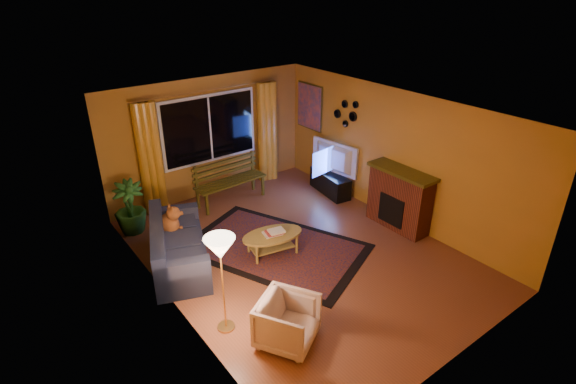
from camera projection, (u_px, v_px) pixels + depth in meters
floor at (299, 253)px, 7.70m from camera, size 4.50×6.00×0.02m
ceiling at (300, 110)px, 6.59m from camera, size 4.50×6.00×0.02m
wall_back at (209, 137)px, 9.30m from camera, size 4.50×0.02×2.50m
wall_left at (165, 232)px, 5.93m from camera, size 0.02×6.00×2.50m
wall_right at (394, 156)px, 8.37m from camera, size 0.02×6.00×2.50m
window at (210, 129)px, 9.17m from camera, size 2.00×0.02×1.30m
curtain_rod at (208, 90)px, 8.78m from camera, size 3.20×0.03×0.03m
curtain_left at (150, 160)px, 8.54m from camera, size 0.36×0.36×2.24m
curtain_right at (267, 132)px, 10.00m from camera, size 0.36×0.36×2.24m
bench at (231, 192)px, 9.33m from camera, size 1.54×0.52×0.46m
potted_plant at (130, 207)px, 8.13m from camera, size 0.66×0.66×1.00m
sofa at (179, 244)px, 7.25m from camera, size 1.44×2.07×0.77m
dog at (169, 219)px, 7.47m from camera, size 0.45×0.54×0.51m
armchair at (288, 320)px, 5.71m from camera, size 0.94×0.92×0.72m
floor_lamp at (223, 285)px, 5.78m from camera, size 0.27×0.27×1.42m
rug at (275, 248)px, 7.82m from camera, size 2.95×3.52×0.02m
coffee_table at (273, 244)px, 7.61m from camera, size 1.24×1.24×0.38m
tv_console at (330, 183)px, 9.71m from camera, size 0.52×1.12×0.45m
television at (331, 159)px, 9.46m from camera, size 0.33×1.19×0.68m
fireplace at (399, 200)px, 8.28m from camera, size 0.40×1.20×1.10m
mirror_cluster at (346, 112)px, 9.03m from camera, size 0.06×0.60×0.56m
painting at (310, 107)px, 9.92m from camera, size 0.04×0.76×0.96m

